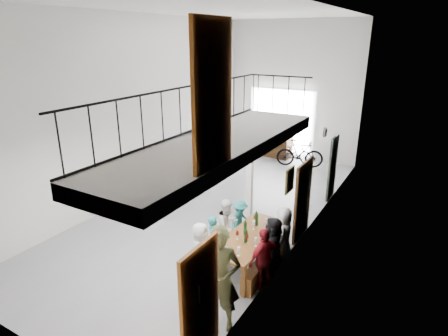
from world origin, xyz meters
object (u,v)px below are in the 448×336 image
Objects in this scene: tasting_table at (250,239)px; serving_counter at (268,143)px; side_bench at (180,171)px; bicycle_near at (294,152)px; bench_inner at (225,249)px; oak_barrel at (235,144)px; host_standing at (220,279)px.

serving_counter is (-3.05, 7.88, -0.16)m from tasting_table.
side_bench is 4.80m from bicycle_near.
bicycle_near is (2.94, 3.79, 0.17)m from side_bench.
tasting_table is 6.08m from side_bench.
bicycle_near reaches higher than bench_inner.
bicycle_near is at bearing 3.59° from oak_barrel.
tasting_table reaches higher than bench_inner.
bicycle_near is (1.29, -0.25, -0.13)m from serving_counter.
bench_inner is 2.25m from host_standing.
host_standing is at bearing -77.75° from tasting_table.
serving_counter reaches higher than tasting_table.
host_standing reaches higher than bicycle_near.
host_standing is at bearing -62.83° from oak_barrel.
serving_counter is 1.06× the size of host_standing.
side_bench is 2.12× the size of oak_barrel.
tasting_table is 1.11× the size of bench_inner.
serving_counter is 10.29m from host_standing.
bench_inner is at bearing 176.31° from tasting_table.
host_standing reaches higher than serving_counter.
host_standing reaches higher than bench_inner.
host_standing is (5.04, -5.66, 0.73)m from side_bench.
bench_inner is 7.65m from bicycle_near.
tasting_table is 0.80m from bench_inner.
host_standing is (4.76, -9.28, 0.57)m from oak_barrel.
oak_barrel is at bearing -157.83° from serving_counter.
bench_inner is at bearing -164.87° from bicycle_near.
tasting_table is 8.45m from serving_counter.
host_standing reaches higher than oak_barrel.
tasting_table is at bearing -160.27° from bicycle_near.
serving_counter is at bearing 112.30° from bench_inner.
oak_barrel is at bearing 85.62° from side_bench.
serving_counter reaches higher than side_bench.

